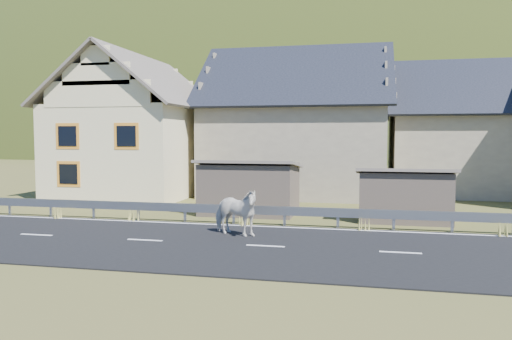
# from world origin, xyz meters

# --- Properties ---
(ground) EXTENTS (160.00, 160.00, 0.00)m
(ground) POSITION_xyz_m (0.00, 0.00, 0.00)
(ground) COLOR #40471C
(ground) RESTS_ON ground
(road) EXTENTS (60.00, 7.00, 0.04)m
(road) POSITION_xyz_m (0.00, 0.00, 0.02)
(road) COLOR black
(road) RESTS_ON ground
(lane_markings) EXTENTS (60.00, 6.60, 0.01)m
(lane_markings) POSITION_xyz_m (0.00, 0.00, 0.04)
(lane_markings) COLOR silver
(lane_markings) RESTS_ON road
(guardrail) EXTENTS (28.10, 0.09, 0.75)m
(guardrail) POSITION_xyz_m (-0.00, 3.68, 0.56)
(guardrail) COLOR #93969B
(guardrail) RESTS_ON ground
(shed_left) EXTENTS (4.30, 3.30, 2.40)m
(shed_left) POSITION_xyz_m (-2.00, 6.50, 1.10)
(shed_left) COLOR brown
(shed_left) RESTS_ON ground
(shed_right) EXTENTS (3.80, 2.90, 2.20)m
(shed_right) POSITION_xyz_m (4.50, 6.00, 1.00)
(shed_right) COLOR brown
(shed_right) RESTS_ON ground
(house_cream) EXTENTS (7.80, 9.80, 8.30)m
(house_cream) POSITION_xyz_m (-10.00, 12.00, 4.36)
(house_cream) COLOR beige
(house_cream) RESTS_ON ground
(house_stone_a) EXTENTS (10.80, 9.80, 8.90)m
(house_stone_a) POSITION_xyz_m (-1.00, 15.00, 4.63)
(house_stone_a) COLOR gray
(house_stone_a) RESTS_ON ground
(house_stone_b) EXTENTS (9.80, 8.80, 8.10)m
(house_stone_b) POSITION_xyz_m (9.00, 17.00, 4.24)
(house_stone_b) COLOR gray
(house_stone_b) RESTS_ON ground
(mountain) EXTENTS (440.00, 280.00, 260.00)m
(mountain) POSITION_xyz_m (5.00, 180.00, -20.00)
(mountain) COLOR #2B3C0F
(mountain) RESTS_ON ground
(conifer_patch) EXTENTS (76.00, 50.00, 28.00)m
(conifer_patch) POSITION_xyz_m (-55.00, 110.00, 6.00)
(conifer_patch) COLOR black
(conifer_patch) RESTS_ON ground
(horse) EXTENTS (1.48, 2.10, 1.62)m
(horse) POSITION_xyz_m (-1.34, 1.38, 0.85)
(horse) COLOR silver
(horse) RESTS_ON road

